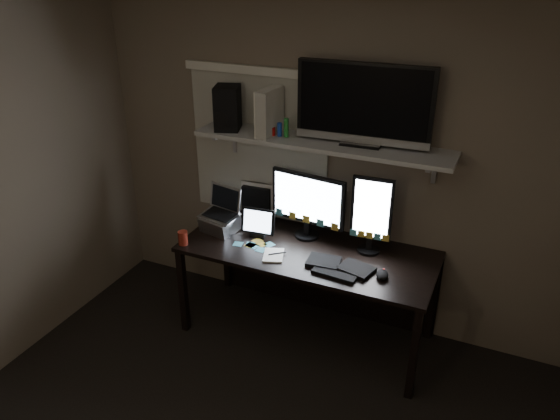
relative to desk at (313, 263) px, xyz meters
The scene contains 19 objects.
ceiling 2.49m from the desk, 90.00° to the right, with size 3.60×3.60×0.00m, color silver.
back_wall 0.74m from the desk, 90.00° to the left, with size 3.60×3.60×0.00m, color #6B5D4D.
window_blinds 0.96m from the desk, 156.69° to the left, with size 1.10×0.02×1.10m, color beige.
desk is the anchor object (origin of this frame).
wall_shelf 0.91m from the desk, 90.00° to the left, with size 1.80×0.35×0.03m, color #AEAEA9.
monitor_landscape 0.44m from the desk, 141.54° to the left, with size 0.58×0.06×0.51m, color black.
monitor_portrait 0.61m from the desk, ahead, with size 0.28×0.05×0.57m, color black.
keyboard 0.42m from the desk, 42.00° to the right, with size 0.46×0.18×0.03m, color black.
mouse 0.66m from the desk, 24.31° to the right, with size 0.08×0.12×0.04m, color black.
notepad 0.40m from the desk, 122.18° to the right, with size 0.14×0.19×0.01m, color white.
tablet 0.51m from the desk, 169.44° to the right, with size 0.25×0.11×0.22m, color black.
file_sorter 0.67m from the desk, 160.39° to the left, with size 0.23×0.10×0.29m, color black.
laptop 0.80m from the desk, behind, with size 0.28×0.23×0.32m, color #B3B3B8.
cup 0.97m from the desk, 154.17° to the right, with size 0.07×0.07×0.10m, color maroon.
sticky_notes 0.50m from the desk, 147.65° to the right, with size 0.29×0.21×0.00m, color gold, non-canonical shape.
tv 1.23m from the desk, 22.79° to the left, with size 0.89×0.16×0.54m, color black.
game_console 1.15m from the desk, behind, with size 0.08×0.27×0.32m, color silver.
speaker 1.29m from the desk, behind, with size 0.17×0.21×0.31m, color black.
bottles 1.04m from the desk, behind, with size 0.21×0.05×0.13m, color #A50F0C, non-canonical shape.
Camera 1 is at (1.19, -1.72, 2.67)m, focal length 35.00 mm.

